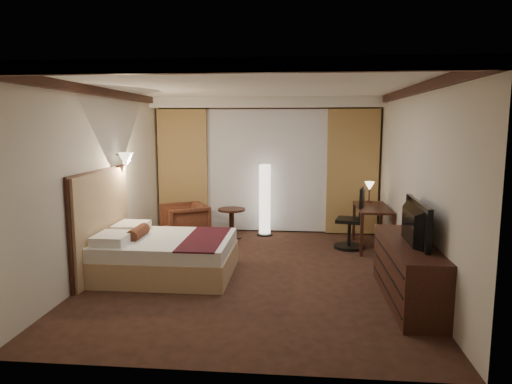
# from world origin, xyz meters

# --- Properties ---
(floor) EXTENTS (4.50, 5.50, 0.01)m
(floor) POSITION_xyz_m (0.00, 0.00, 0.00)
(floor) COLOR black
(floor) RESTS_ON ground
(ceiling) EXTENTS (4.50, 5.50, 0.01)m
(ceiling) POSITION_xyz_m (0.00, 0.00, 2.70)
(ceiling) COLOR white
(ceiling) RESTS_ON back_wall
(back_wall) EXTENTS (4.50, 0.02, 2.70)m
(back_wall) POSITION_xyz_m (0.00, 2.75, 1.35)
(back_wall) COLOR beige
(back_wall) RESTS_ON floor
(left_wall) EXTENTS (0.02, 5.50, 2.70)m
(left_wall) POSITION_xyz_m (-2.25, 0.00, 1.35)
(left_wall) COLOR beige
(left_wall) RESTS_ON floor
(right_wall) EXTENTS (0.02, 5.50, 2.70)m
(right_wall) POSITION_xyz_m (2.25, 0.00, 1.35)
(right_wall) COLOR beige
(right_wall) RESTS_ON floor
(crown_molding) EXTENTS (4.50, 5.50, 0.12)m
(crown_molding) POSITION_xyz_m (0.00, 0.00, 2.64)
(crown_molding) COLOR black
(crown_molding) RESTS_ON ceiling
(soffit) EXTENTS (4.50, 0.50, 0.20)m
(soffit) POSITION_xyz_m (0.00, 2.50, 2.60)
(soffit) COLOR white
(soffit) RESTS_ON ceiling
(curtain_sheer) EXTENTS (2.48, 0.04, 2.45)m
(curtain_sheer) POSITION_xyz_m (0.00, 2.67, 1.25)
(curtain_sheer) COLOR silver
(curtain_sheer) RESTS_ON back_wall
(curtain_left_drape) EXTENTS (1.00, 0.14, 2.45)m
(curtain_left_drape) POSITION_xyz_m (-1.70, 2.61, 1.25)
(curtain_left_drape) COLOR tan
(curtain_left_drape) RESTS_ON back_wall
(curtain_right_drape) EXTENTS (1.00, 0.14, 2.45)m
(curtain_right_drape) POSITION_xyz_m (1.70, 2.61, 1.25)
(curtain_right_drape) COLOR tan
(curtain_right_drape) RESTS_ON back_wall
(wall_sconce) EXTENTS (0.24, 0.24, 0.24)m
(wall_sconce) POSITION_xyz_m (-2.09, 0.54, 1.62)
(wall_sconce) COLOR white
(wall_sconce) RESTS_ON left_wall
(bed) EXTENTS (1.89, 1.47, 0.55)m
(bed) POSITION_xyz_m (-1.25, -0.19, 0.28)
(bed) COLOR white
(bed) RESTS_ON floor
(headboard) EXTENTS (0.12, 1.77, 1.50)m
(headboard) POSITION_xyz_m (-2.20, -0.19, 0.75)
(headboard) COLOR tan
(headboard) RESTS_ON floor
(armchair) EXTENTS (1.01, 1.03, 0.80)m
(armchair) POSITION_xyz_m (-1.45, 1.65, 0.40)
(armchair) COLOR #451D14
(armchair) RESTS_ON floor
(side_table) EXTENTS (0.52, 0.52, 0.58)m
(side_table) POSITION_xyz_m (-0.62, 2.05, 0.29)
(side_table) COLOR black
(side_table) RESTS_ON floor
(floor_lamp) EXTENTS (0.30, 0.30, 1.42)m
(floor_lamp) POSITION_xyz_m (-0.01, 2.34, 0.71)
(floor_lamp) COLOR white
(floor_lamp) RESTS_ON floor
(desk) EXTENTS (0.55, 1.19, 0.75)m
(desk) POSITION_xyz_m (1.95, 1.57, 0.38)
(desk) COLOR black
(desk) RESTS_ON floor
(desk_lamp) EXTENTS (0.18, 0.18, 0.34)m
(desk_lamp) POSITION_xyz_m (1.95, 2.01, 0.92)
(desk_lamp) COLOR #FFD899
(desk_lamp) RESTS_ON desk
(office_chair) EXTENTS (0.63, 0.63, 1.09)m
(office_chair) POSITION_xyz_m (1.55, 1.52, 0.54)
(office_chair) COLOR black
(office_chair) RESTS_ON floor
(dresser) EXTENTS (0.50, 1.94, 0.75)m
(dresser) POSITION_xyz_m (2.00, -0.90, 0.38)
(dresser) COLOR black
(dresser) RESTS_ON floor
(television) EXTENTS (0.69, 1.17, 0.15)m
(television) POSITION_xyz_m (1.97, -0.90, 1.08)
(television) COLOR black
(television) RESTS_ON dresser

